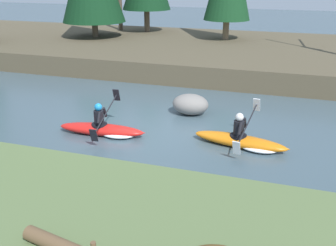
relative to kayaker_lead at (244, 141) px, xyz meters
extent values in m
plane|color=#425660|center=(-3.08, 0.29, -0.20)|extent=(90.00, 90.00, 0.00)
cube|color=brown|center=(-3.08, 11.18, 0.28)|extent=(44.00, 11.54, 0.95)
cylinder|color=brown|center=(-10.60, 11.32, 1.21)|extent=(0.36, 0.36, 0.91)
cylinder|color=brown|center=(-8.42, 14.45, 1.47)|extent=(0.36, 0.36, 1.43)
cylinder|color=#7A664C|center=(-2.90, 12.89, 1.32)|extent=(0.36, 0.36, 1.13)
ellipsoid|color=orange|center=(-0.12, 0.02, -0.03)|extent=(2.76, 0.97, 0.34)
cone|color=orange|center=(1.11, -0.16, -0.01)|extent=(0.37, 0.25, 0.20)
cylinder|color=black|center=(-0.17, 0.02, 0.12)|extent=(0.54, 0.54, 0.08)
cylinder|color=black|center=(-0.17, 0.02, 0.37)|extent=(0.34, 0.34, 0.42)
sphere|color=white|center=(-0.17, 0.02, 0.69)|extent=(0.26, 0.26, 0.23)
cylinder|color=black|center=(-0.03, 0.25, 0.45)|extent=(0.12, 0.24, 0.35)
cylinder|color=black|center=(-0.10, -0.23, 0.45)|extent=(0.12, 0.24, 0.35)
cylinder|color=black|center=(0.06, -0.01, 0.49)|extent=(0.30, 1.90, 0.65)
cube|color=white|center=(0.20, 0.93, 0.80)|extent=(0.22, 0.18, 0.41)
cube|color=white|center=(-0.07, -0.95, 0.18)|extent=(0.22, 0.18, 0.41)
ellipsoid|color=white|center=(0.43, -0.06, -0.11)|extent=(1.19, 0.85, 0.18)
ellipsoid|color=red|center=(-4.27, -0.42, -0.03)|extent=(2.74, 0.81, 0.34)
cone|color=red|center=(-3.04, -0.32, -0.01)|extent=(0.36, 0.23, 0.20)
cylinder|color=black|center=(-4.32, -0.42, 0.12)|extent=(0.52, 0.52, 0.08)
cylinder|color=black|center=(-4.32, -0.42, 0.37)|extent=(0.32, 0.32, 0.42)
sphere|color=#1E89D1|center=(-4.32, -0.42, 0.69)|extent=(0.25, 0.25, 0.23)
cylinder|color=black|center=(-4.24, -0.17, 0.45)|extent=(0.11, 0.23, 0.35)
cylinder|color=black|center=(-4.21, -0.65, 0.45)|extent=(0.11, 0.23, 0.35)
cylinder|color=black|center=(-4.09, -0.40, 0.49)|extent=(0.19, 1.91, 0.65)
cube|color=black|center=(-4.17, 0.54, 0.80)|extent=(0.21, 0.17, 0.41)
cube|color=black|center=(-4.02, -1.35, 0.18)|extent=(0.21, 0.17, 0.41)
ellipsoid|color=white|center=(-3.73, -0.37, -0.11)|extent=(1.15, 0.79, 0.18)
ellipsoid|color=gray|center=(-2.17, 2.24, 0.16)|extent=(1.27, 0.99, 0.72)
camera|label=1|loc=(1.11, -10.37, 4.48)|focal=42.00mm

